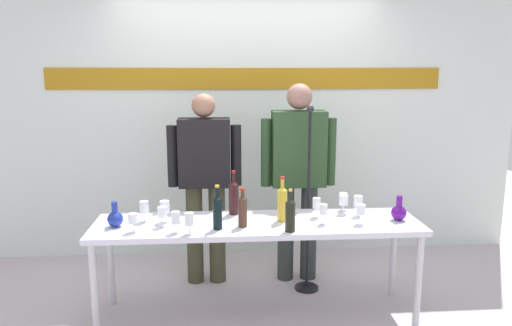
% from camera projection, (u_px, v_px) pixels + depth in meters
% --- Properties ---
extents(ground_plane, '(10.00, 10.00, 0.00)m').
position_uv_depth(ground_plane, '(257.00, 314.00, 3.70)').
color(ground_plane, '#B9ABB0').
extents(back_wall, '(5.36, 0.11, 3.00)m').
position_uv_depth(back_wall, '(247.00, 103.00, 4.74)').
color(back_wall, silver).
rests_on(back_wall, ground).
extents(display_table, '(2.37, 0.61, 0.73)m').
position_uv_depth(display_table, '(258.00, 230.00, 3.57)').
color(display_table, silver).
rests_on(display_table, ground).
extents(decanter_blue_left, '(0.11, 0.11, 0.18)m').
position_uv_depth(decanter_blue_left, '(115.00, 218.00, 3.43)').
color(decanter_blue_left, '#1D2F98').
rests_on(decanter_blue_left, display_table).
extents(decanter_blue_right, '(0.11, 0.11, 0.19)m').
position_uv_depth(decanter_blue_right, '(399.00, 212.00, 3.58)').
color(decanter_blue_right, '#551183').
rests_on(decanter_blue_right, display_table).
extents(presenter_left, '(0.62, 0.22, 1.63)m').
position_uv_depth(presenter_left, '(205.00, 177.00, 4.11)').
color(presenter_left, '#3D3C26').
rests_on(presenter_left, ground).
extents(presenter_right, '(0.64, 0.22, 1.71)m').
position_uv_depth(presenter_right, '(298.00, 169.00, 4.16)').
color(presenter_right, '#2D3430').
rests_on(presenter_right, ground).
extents(wine_bottle_0, '(0.07, 0.07, 0.33)m').
position_uv_depth(wine_bottle_0, '(282.00, 202.00, 3.55)').
color(wine_bottle_0, gold).
rests_on(wine_bottle_0, display_table).
extents(wine_bottle_1, '(0.08, 0.08, 0.34)m').
position_uv_depth(wine_bottle_1, '(234.00, 196.00, 3.72)').
color(wine_bottle_1, black).
rests_on(wine_bottle_1, display_table).
extents(wine_bottle_2, '(0.06, 0.06, 0.28)m').
position_uv_depth(wine_bottle_2, '(243.00, 210.00, 3.43)').
color(wine_bottle_2, '#432A1C').
rests_on(wine_bottle_2, display_table).
extents(wine_bottle_3, '(0.06, 0.06, 0.31)m').
position_uv_depth(wine_bottle_3, '(217.00, 211.00, 3.37)').
color(wine_bottle_3, black).
rests_on(wine_bottle_3, display_table).
extents(wine_bottle_4, '(0.07, 0.07, 0.30)m').
position_uv_depth(wine_bottle_4, '(290.00, 214.00, 3.33)').
color(wine_bottle_4, black).
rests_on(wine_bottle_4, display_table).
extents(wine_glass_left_0, '(0.06, 0.06, 0.15)m').
position_uv_depth(wine_glass_left_0, '(144.00, 208.00, 3.54)').
color(wine_glass_left_0, white).
rests_on(wine_glass_left_0, display_table).
extents(wine_glass_left_1, '(0.07, 0.07, 0.13)m').
position_uv_depth(wine_glass_left_1, '(133.00, 219.00, 3.32)').
color(wine_glass_left_1, white).
rests_on(wine_glass_left_1, display_table).
extents(wine_glass_left_2, '(0.06, 0.06, 0.15)m').
position_uv_depth(wine_glass_left_2, '(176.00, 218.00, 3.30)').
color(wine_glass_left_2, white).
rests_on(wine_glass_left_2, display_table).
extents(wine_glass_left_3, '(0.06, 0.06, 0.15)m').
position_uv_depth(wine_glass_left_3, '(189.00, 220.00, 3.27)').
color(wine_glass_left_3, white).
rests_on(wine_glass_left_3, display_table).
extents(wine_glass_left_4, '(0.07, 0.07, 0.14)m').
position_uv_depth(wine_glass_left_4, '(162.00, 213.00, 3.43)').
color(wine_glass_left_4, white).
rests_on(wine_glass_left_4, display_table).
extents(wine_glass_left_5, '(0.07, 0.07, 0.16)m').
position_uv_depth(wine_glass_left_5, '(165.00, 207.00, 3.53)').
color(wine_glass_left_5, white).
rests_on(wine_glass_left_5, display_table).
extents(wine_glass_right_0, '(0.07, 0.07, 0.14)m').
position_uv_depth(wine_glass_right_0, '(361.00, 210.00, 3.49)').
color(wine_glass_right_0, white).
rests_on(wine_glass_right_0, display_table).
extents(wine_glass_right_1, '(0.07, 0.07, 0.15)m').
position_uv_depth(wine_glass_right_1, '(344.00, 200.00, 3.74)').
color(wine_glass_right_1, white).
rests_on(wine_glass_right_1, display_table).
extents(wine_glass_right_2, '(0.06, 0.06, 0.15)m').
position_uv_depth(wine_glass_right_2, '(323.00, 210.00, 3.49)').
color(wine_glass_right_2, white).
rests_on(wine_glass_right_2, display_table).
extents(wine_glass_right_3, '(0.06, 0.06, 0.14)m').
position_uv_depth(wine_glass_right_3, '(343.00, 198.00, 3.83)').
color(wine_glass_right_3, white).
rests_on(wine_glass_right_3, display_table).
extents(wine_glass_right_4, '(0.07, 0.07, 0.16)m').
position_uv_depth(wine_glass_right_4, '(358.00, 202.00, 3.68)').
color(wine_glass_right_4, white).
rests_on(wine_glass_right_4, display_table).
extents(wine_glass_right_5, '(0.06, 0.06, 0.15)m').
position_uv_depth(wine_glass_right_5, '(317.00, 203.00, 3.65)').
color(wine_glass_right_5, white).
rests_on(wine_glass_right_5, display_table).
extents(microphone_stand, '(0.20, 0.20, 1.55)m').
position_uv_depth(microphone_stand, '(308.00, 230.00, 4.03)').
color(microphone_stand, black).
rests_on(microphone_stand, ground).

